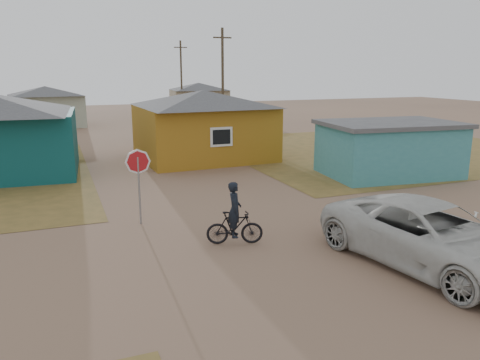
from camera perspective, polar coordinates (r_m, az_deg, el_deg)
name	(u,v)px	position (r m, az deg, el deg)	size (l,w,h in m)	color
ground	(266,247)	(13.73, 3.16, -8.12)	(120.00, 120.00, 0.00)	#84634C
grass_ne	(378,149)	(31.71, 16.50, 3.67)	(20.00, 18.00, 0.00)	olive
house_yellow	(204,124)	(26.95, -4.44, 6.85)	(7.72, 6.76, 3.90)	#9D6A18
shed_turquoise	(389,148)	(23.72, 17.70, 3.70)	(6.71, 4.93, 2.60)	teal
house_pale_west	(46,106)	(45.71, -22.53, 8.34)	(7.04, 6.15, 3.60)	#9BA28B
house_beige_east	(199,98)	(53.93, -5.02, 9.89)	(6.95, 6.05, 3.60)	gray
utility_pole_near	(223,82)	(35.64, -2.12, 11.88)	(1.40, 0.20, 8.00)	#463A2A
utility_pole_far	(181,78)	(51.25, -7.16, 12.21)	(1.40, 0.20, 8.00)	#463A2A
stop_sign	(138,170)	(15.53, -12.30, 1.26)	(0.77, 0.38, 2.52)	gray
cyclist	(235,222)	(13.70, -0.66, -5.10)	(1.73, 0.95, 1.88)	black
vehicle	(432,236)	(13.10, 22.33, -6.30)	(2.78, 6.03, 1.68)	silver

